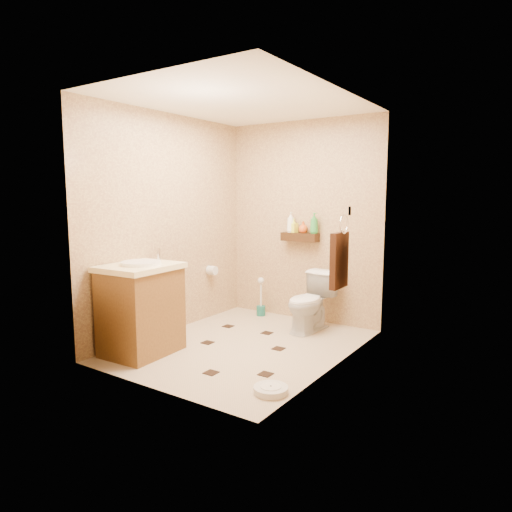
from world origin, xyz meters
The scene contains 18 objects.
ground centered at (0.00, 0.00, 0.00)m, with size 2.50×2.50×0.00m, color #C4A98F.
wall_back centered at (0.00, 1.25, 1.20)m, with size 2.00×0.04×2.40m, color tan.
wall_front centered at (0.00, -1.25, 1.20)m, with size 2.00×0.04×2.40m, color tan.
wall_left centered at (-1.00, 0.00, 1.20)m, with size 0.04×2.50×2.40m, color tan.
wall_right centered at (1.00, 0.00, 1.20)m, with size 0.04×2.50×2.40m, color tan.
ceiling centered at (0.00, 0.00, 2.40)m, with size 2.00×2.50×0.02m, color white.
wall_shelf centered at (0.00, 1.17, 1.02)m, with size 0.46×0.14×0.10m, color #38240F.
floor_accents centered at (0.03, -0.06, 0.00)m, with size 1.24×1.34×0.01m.
toilet centered at (0.32, 0.83, 0.33)m, with size 0.37×0.65×0.66m, color white.
vanity centered at (-0.70, -0.72, 0.45)m, with size 0.62×0.74×1.01m.
bathroom_scale centered at (0.82, -0.80, 0.03)m, with size 0.31×0.31×0.05m.
toilet_brush centered at (-0.49, 1.07, 0.17)m, with size 0.11×0.11×0.49m.
towel_ring centered at (0.91, 0.25, 0.95)m, with size 0.12×0.30×0.76m.
toilet_paper centered at (-0.94, 0.65, 0.60)m, with size 0.12×0.11×0.12m.
bottle_a centered at (-0.13, 1.17, 1.19)m, with size 0.10×0.10×0.25m, color white.
bottle_b centered at (-0.08, 1.17, 1.15)m, with size 0.08×0.08×0.17m, color #E0F032.
bottle_c centered at (0.04, 1.17, 1.14)m, with size 0.11×0.11×0.14m, color #D25118.
bottle_d centered at (0.19, 1.17, 1.19)m, with size 0.10×0.10×0.25m, color green.
Camera 1 is at (2.59, -3.66, 1.53)m, focal length 32.00 mm.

